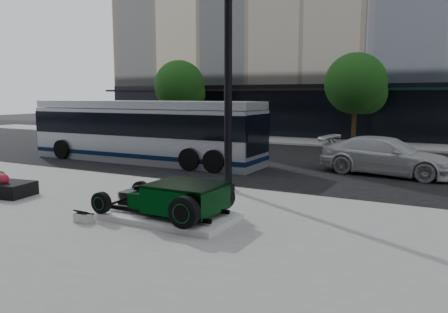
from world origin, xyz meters
The scene contains 10 objects.
ground centered at (0.00, 0.00, 0.00)m, with size 120.00×120.00×0.00m, color black.
sidewalk_near centered at (0.00, -10.50, 0.06)m, with size 70.00×17.00×0.12m, color gray.
sidewalk_far centered at (0.00, 14.00, 0.06)m, with size 70.00×4.00×0.12m, color gray.
street_trees centered at (1.15, 13.07, 3.77)m, with size 29.80×3.80×5.70m.
display_plinth centered at (0.29, -6.24, 0.20)m, with size 3.40×1.80×0.15m, color silver.
hot_rod centered at (0.62, -6.24, 0.70)m, with size 3.22×2.00×0.81m.
info_plaque centered at (-1.39, -7.39, 0.24)m, with size 0.40×0.30×0.31m.
lamppost centered at (0.09, -2.53, 3.96)m, with size 0.46×0.46×8.31m.
transit_bus centered at (-6.79, 1.96, 1.49)m, with size 12.12×2.88×2.92m.
white_sedan centered at (4.19, 3.55, 0.76)m, with size 2.13×5.23×1.52m, color silver.
Camera 1 is at (6.46, -14.97, 3.19)m, focal length 35.00 mm.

